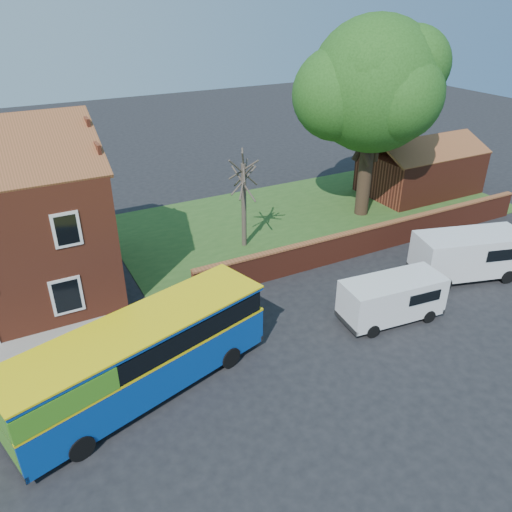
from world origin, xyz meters
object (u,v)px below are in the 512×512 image
bus (134,358)px  van_far (469,253)px  van_near (392,297)px  large_tree (373,89)px

bus → van_far: bearing=-14.6°
bus → van_far: size_ratio=1.73×
van_near → large_tree: bearing=63.7°
large_tree → van_far: bearing=-93.6°
large_tree → van_near: bearing=-122.3°
bus → large_tree: (17.93, 9.85, 6.24)m
van_far → large_tree: size_ratio=0.48×
bus → van_far: 17.36m
van_far → van_near: bearing=-153.3°
bus → van_far: bus is taller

